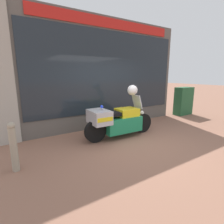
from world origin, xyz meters
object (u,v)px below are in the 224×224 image
paramedic_motorcycle (117,121)px  street_bollard (13,146)px  white_helmet (132,90)px  utility_cabinet (183,101)px

paramedic_motorcycle → street_bollard: bearing=-168.6°
street_bollard → white_helmet: bearing=7.9°
paramedic_motorcycle → street_bollard: size_ratio=2.34×
paramedic_motorcycle → utility_cabinet: (4.42, 0.91, 0.12)m
paramedic_motorcycle → white_helmet: white_helmet is taller
paramedic_motorcycle → white_helmet: (0.55, -0.02, 0.88)m
paramedic_motorcycle → white_helmet: size_ratio=7.50×
utility_cabinet → street_bollard: 7.29m
utility_cabinet → street_bollard: bearing=-169.0°
paramedic_motorcycle → utility_cabinet: 4.52m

